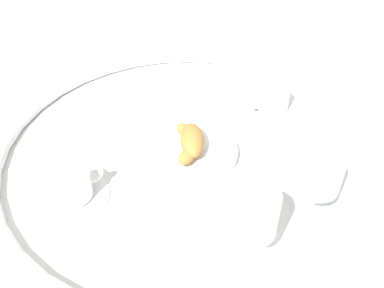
{
  "coord_description": "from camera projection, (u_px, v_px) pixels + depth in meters",
  "views": [
    {
      "loc": [
        -0.66,
        0.25,
        0.62
      ],
      "look_at": [
        -0.01,
        -0.01,
        0.03
      ],
      "focal_mm": 41.61,
      "sensor_mm": 36.0,
      "label": 1
    }
  ],
  "objects": [
    {
      "name": "ground_plane",
      "position": [
        186.0,
        153.0,
        0.94
      ],
      "size": [
        2.2,
        2.2,
        0.0
      ],
      "primitive_type": "plane",
      "color": "silver"
    },
    {
      "name": "pastry_plate",
      "position": [
        192.0,
        151.0,
        0.93
      ],
      "size": [
        0.19,
        0.19,
        0.02
      ],
      "color": "white",
      "rests_on": "ground_plane"
    },
    {
      "name": "croissant_large",
      "position": [
        190.0,
        141.0,
        0.91
      ],
      "size": [
        0.13,
        0.09,
        0.04
      ],
      "color": "#BC7A38",
      "rests_on": "pastry_plate"
    },
    {
      "name": "sugar_packet",
      "position": [
        259.0,
        186.0,
        0.86
      ],
      "size": [
        0.06,
        0.06,
        0.01
      ],
      "primitive_type": "cube",
      "rotation": [
        0.0,
        0.0,
        0.8
      ],
      "color": "white",
      "rests_on": "ground_plane"
    },
    {
      "name": "folded_napkin",
      "position": [
        191.0,
        219.0,
        0.8
      ],
      "size": [
        0.12,
        0.12,
        0.01
      ],
      "primitive_type": "cube",
      "rotation": [
        0.0,
        0.0,
        -0.1
      ],
      "color": "silver",
      "rests_on": "ground_plane"
    },
    {
      "name": "table_chrome_rim",
      "position": [
        186.0,
        149.0,
        0.93
      ],
      "size": [
        0.79,
        0.79,
        0.02
      ],
      "primitive_type": "torus",
      "color": "silver",
      "rests_on": "ground_plane"
    },
    {
      "name": "coffee_cup_near",
      "position": [
        272.0,
        100.0,
        1.04
      ],
      "size": [
        0.14,
        0.14,
        0.06
      ],
      "color": "white",
      "rests_on": "ground_plane"
    },
    {
      "name": "juice_glass_right",
      "position": [
        320.0,
        174.0,
        0.76
      ],
      "size": [
        0.08,
        0.08,
        0.14
      ],
      "color": "white",
      "rests_on": "ground_plane"
    },
    {
      "name": "juice_glass_left",
      "position": [
        254.0,
        216.0,
        0.69
      ],
      "size": [
        0.08,
        0.08,
        0.14
      ],
      "color": "white",
      "rests_on": "ground_plane"
    },
    {
      "name": "coffee_cup_far",
      "position": [
        72.0,
        188.0,
        0.82
      ],
      "size": [
        0.14,
        0.14,
        0.06
      ],
      "color": "white",
      "rests_on": "ground_plane"
    }
  ]
}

